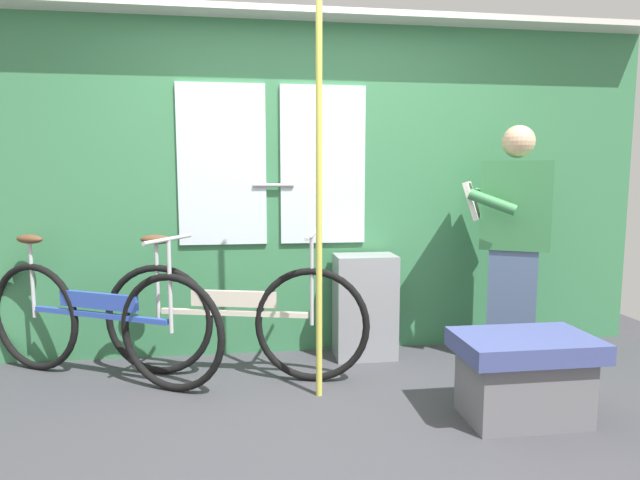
% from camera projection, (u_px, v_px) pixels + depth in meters
% --- Properties ---
extents(ground_plane, '(6.07, 4.20, 0.04)m').
position_uv_depth(ground_plane, '(328.00, 437.00, 2.60)').
color(ground_plane, '#38383D').
extents(train_door_wall, '(5.07, 0.28, 2.36)m').
position_uv_depth(train_door_wall, '(300.00, 182.00, 3.72)').
color(train_door_wall, '#387A4C').
rests_on(train_door_wall, ground_plane).
extents(bicycle_near_door, '(1.66, 0.58, 0.93)m').
position_uv_depth(bicycle_near_door, '(233.00, 319.00, 3.28)').
color(bicycle_near_door, black).
rests_on(bicycle_near_door, ground_plane).
extents(bicycle_leaning_behind, '(1.59, 0.86, 0.92)m').
position_uv_depth(bicycle_leaning_behind, '(98.00, 321.00, 3.24)').
color(bicycle_leaning_behind, black).
rests_on(bicycle_leaning_behind, ground_plane).
extents(passenger_reading_newspaper, '(0.62, 0.56, 1.60)m').
position_uv_depth(passenger_reading_newspaper, '(512.00, 240.00, 3.51)').
color(passenger_reading_newspaper, slate).
rests_on(passenger_reading_newspaper, ground_plane).
extents(trash_bin_by_wall, '(0.42, 0.28, 0.73)m').
position_uv_depth(trash_bin_by_wall, '(365.00, 306.00, 3.67)').
color(trash_bin_by_wall, gray).
rests_on(trash_bin_by_wall, ground_plane).
extents(handrail_pole, '(0.04, 0.04, 2.32)m').
position_uv_depth(handrail_pole, '(319.00, 196.00, 2.91)').
color(handrail_pole, '#C6C14C').
rests_on(handrail_pole, ground_plane).
extents(bench_seat_corner, '(0.70, 0.44, 0.45)m').
position_uv_depth(bench_seat_corner, '(524.00, 375.00, 2.72)').
color(bench_seat_corner, '#3D477F').
rests_on(bench_seat_corner, ground_plane).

